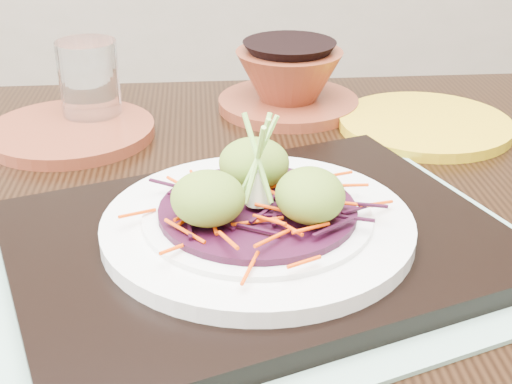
{
  "coord_description": "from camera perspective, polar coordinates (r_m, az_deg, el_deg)",
  "views": [
    {
      "loc": [
        -0.0,
        -0.46,
        1.12
      ],
      "look_at": [
        0.03,
        0.05,
        0.86
      ],
      "focal_mm": 50.0,
      "sensor_mm": 36.0,
      "label": 1
    }
  ],
  "objects": [
    {
      "name": "terracotta_bowl_set",
      "position": [
        0.89,
        2.63,
        8.7
      ],
      "size": [
        0.23,
        0.23,
        0.07
      ],
      "rotation": [
        0.0,
        0.0,
        0.38
      ],
      "color": "maroon",
      "rests_on": "dining_table"
    },
    {
      "name": "carrot_julienne",
      "position": [
        0.56,
        0.13,
        -0.76
      ],
      "size": [
        0.19,
        0.19,
        0.01
      ],
      "primitive_type": null,
      "color": "#EC3F04",
      "rests_on": "cabbage_bed"
    },
    {
      "name": "terracotta_side_plate",
      "position": [
        0.84,
        -14.6,
        4.71
      ],
      "size": [
        0.2,
        0.2,
        0.01
      ],
      "primitive_type": "cylinder",
      "rotation": [
        0.0,
        0.0,
        0.09
      ],
      "color": "maroon",
      "rests_on": "dining_table"
    },
    {
      "name": "placemat",
      "position": [
        0.59,
        0.13,
        -4.92
      ],
      "size": [
        0.54,
        0.48,
        0.0
      ],
      "primitive_type": "cube",
      "rotation": [
        0.0,
        0.0,
        0.35
      ],
      "color": "#85AC99",
      "rests_on": "dining_table"
    },
    {
      "name": "cabbage_bed",
      "position": [
        0.57,
        0.13,
        -1.45
      ],
      "size": [
        0.16,
        0.16,
        0.01
      ],
      "primitive_type": "cylinder",
      "color": "#320A20",
      "rests_on": "white_plate"
    },
    {
      "name": "guacamole_scoops",
      "position": [
        0.55,
        0.14,
        0.55
      ],
      "size": [
        0.14,
        0.12,
        0.04
      ],
      "color": "olive",
      "rests_on": "cabbage_bed"
    },
    {
      "name": "yellow_plate",
      "position": [
        0.86,
        13.37,
        5.3
      ],
      "size": [
        0.22,
        0.22,
        0.01
      ],
      "primitive_type": "cylinder",
      "rotation": [
        0.0,
        0.0,
        -0.13
      ],
      "color": "gold",
      "rests_on": "dining_table"
    },
    {
      "name": "dining_table",
      "position": [
        0.67,
        -0.7,
        -11.35
      ],
      "size": [
        1.31,
        0.88,
        0.81
      ],
      "rotation": [
        0.0,
        0.0,
        0.02
      ],
      "color": "black",
      "rests_on": "ground"
    },
    {
      "name": "white_plate",
      "position": [
        0.57,
        0.13,
        -2.57
      ],
      "size": [
        0.25,
        0.25,
        0.02
      ],
      "color": "silver",
      "rests_on": "serving_tray"
    },
    {
      "name": "water_glass",
      "position": [
        0.86,
        -13.17,
        8.46
      ],
      "size": [
        0.07,
        0.07,
        0.1
      ],
      "primitive_type": "cylinder",
      "rotation": [
        0.0,
        0.0,
        -0.08
      ],
      "color": "white",
      "rests_on": "dining_table"
    },
    {
      "name": "serving_tray",
      "position": [
        0.58,
        0.13,
        -4.03
      ],
      "size": [
        0.46,
        0.4,
        0.02
      ],
      "primitive_type": "cube",
      "rotation": [
        0.0,
        0.0,
        0.35
      ],
      "color": "black",
      "rests_on": "placemat"
    },
    {
      "name": "scallion_garnish",
      "position": [
        0.55,
        0.14,
        2.37
      ],
      "size": [
        0.06,
        0.06,
        0.09
      ],
      "primitive_type": null,
      "color": "#8FD254",
      "rests_on": "cabbage_bed"
    }
  ]
}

